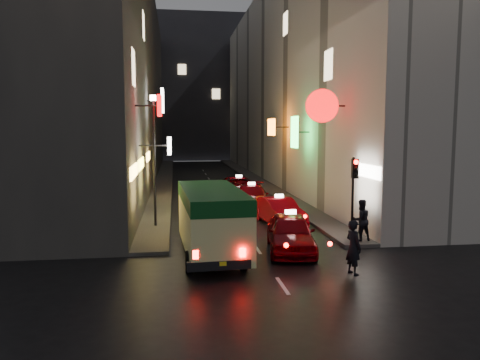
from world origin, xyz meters
name	(u,v)px	position (x,y,z in m)	size (l,w,h in m)	color
ground	(323,345)	(0.00, 0.00, 0.00)	(120.00, 120.00, 0.00)	black
building_left	(120,82)	(-8.00, 33.99, 9.00)	(7.61, 52.00, 18.00)	#3A3835
building_right	(294,84)	(8.00, 34.00, 9.00)	(7.95, 52.00, 18.00)	#B2AEA3
building_far	(194,90)	(0.00, 66.00, 11.00)	(30.00, 10.00, 22.00)	#323237
sidewalk_left	(164,180)	(-4.25, 34.00, 0.07)	(1.50, 52.00, 0.15)	#403E3B
sidewalk_right	(254,179)	(4.25, 34.00, 0.07)	(1.50, 52.00, 0.15)	#403E3B
minibus	(212,214)	(-1.89, 7.62, 1.63)	(2.41, 6.09, 2.58)	#E6E58F
taxi_near	(290,230)	(1.23, 7.94, 0.87)	(3.03, 5.72, 1.90)	#6B0108
taxi_second	(279,209)	(1.93, 13.11, 0.80)	(2.85, 5.28, 1.76)	#6B0108
taxi_third	(252,195)	(1.32, 17.91, 0.84)	(2.87, 5.53, 1.85)	#6B0108
taxi_far	(239,186)	(1.21, 22.71, 0.83)	(2.79, 5.43, 1.82)	#6B0108
pedestrian_crossing	(353,244)	(2.57, 4.82, 1.04)	(0.68, 0.44, 2.07)	black
pedestrian_sidewalk	(361,217)	(4.42, 8.69, 1.13)	(0.74, 0.46, 1.96)	black
traffic_light	(354,181)	(4.00, 8.47, 2.69)	(0.26, 0.43, 3.50)	black
lamp_post	(154,152)	(-4.20, 13.00, 3.72)	(0.28, 0.28, 6.22)	black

